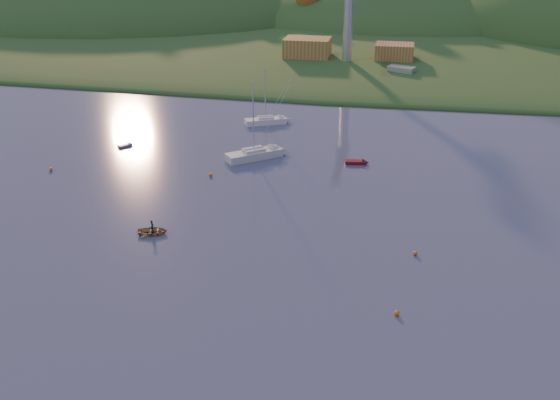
% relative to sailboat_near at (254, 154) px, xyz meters
% --- Properties ---
extents(far_shore, '(620.00, 220.00, 1.50)m').
position_rel_sailboat_near_xyz_m(far_shore, '(6.08, 171.27, -0.78)').
color(far_shore, '#264E1F').
rests_on(far_shore, ground).
extents(shore_slope, '(640.00, 150.00, 7.00)m').
position_rel_sailboat_near_xyz_m(shore_slope, '(6.08, 106.27, -0.78)').
color(shore_slope, '#264E1F').
rests_on(shore_slope, ground).
extents(hill_left, '(170.00, 140.00, 44.00)m').
position_rel_sailboat_near_xyz_m(hill_left, '(-83.92, 141.27, -0.78)').
color(hill_left, '#264E1F').
rests_on(hill_left, ground).
extents(hill_center, '(140.00, 120.00, 36.00)m').
position_rel_sailboat_near_xyz_m(hill_center, '(16.08, 151.27, -0.78)').
color(hill_center, '#264E1F').
rests_on(hill_center, ground).
extents(hillside_trees, '(280.00, 50.00, 32.00)m').
position_rel_sailboat_near_xyz_m(hillside_trees, '(6.08, 126.27, -0.78)').
color(hillside_trees, '#164018').
rests_on(hillside_trees, ground).
extents(wharf, '(42.00, 16.00, 2.40)m').
position_rel_sailboat_near_xyz_m(wharf, '(11.08, 63.27, 0.42)').
color(wharf, slate).
rests_on(wharf, ground).
extents(shed_west, '(11.00, 8.00, 4.80)m').
position_rel_sailboat_near_xyz_m(shed_west, '(-1.92, 64.27, 4.02)').
color(shed_west, olive).
rests_on(shed_west, wharf).
extents(shed_east, '(9.00, 7.00, 4.00)m').
position_rel_sailboat_near_xyz_m(shed_east, '(19.08, 65.27, 3.62)').
color(shed_east, olive).
rests_on(shed_east, wharf).
extents(sailboat_near, '(8.46, 7.58, 12.16)m').
position_rel_sailboat_near_xyz_m(sailboat_near, '(0.00, 0.00, 0.00)').
color(sailboat_near, silver).
rests_on(sailboat_near, ground).
extents(sailboat_far, '(7.57, 5.18, 10.19)m').
position_rel_sailboat_near_xyz_m(sailboat_far, '(-2.09, 17.60, -0.10)').
color(sailboat_far, white).
rests_on(sailboat_far, ground).
extents(canoe, '(4.05, 3.33, 0.73)m').
position_rel_sailboat_near_xyz_m(canoe, '(-5.86, -26.75, -0.41)').
color(canoe, '#9E8157').
rests_on(canoe, ground).
extents(paddler, '(0.49, 0.62, 1.50)m').
position_rel_sailboat_near_xyz_m(paddler, '(-5.86, -26.75, -0.03)').
color(paddler, black).
rests_on(paddler, ground).
extents(red_tender, '(3.74, 1.70, 1.23)m').
position_rel_sailboat_near_xyz_m(red_tender, '(16.22, 0.90, -0.52)').
color(red_tender, '#5A0C16').
rests_on(red_tender, ground).
extents(grey_dinghy, '(2.48, 2.72, 1.01)m').
position_rel_sailboat_near_xyz_m(grey_dinghy, '(-21.50, 1.64, -0.57)').
color(grey_dinghy, slate).
rests_on(grey_dinghy, ground).
extents(work_vessel, '(14.61, 9.20, 3.54)m').
position_rel_sailboat_near_xyz_m(work_vessel, '(21.08, 53.88, 0.48)').
color(work_vessel, slate).
rests_on(work_vessel, ground).
extents(buoy_0, '(0.50, 0.50, 0.50)m').
position_rel_sailboat_near_xyz_m(buoy_0, '(22.81, -37.83, -0.53)').
color(buoy_0, orange).
rests_on(buoy_0, ground).
extents(buoy_1, '(0.50, 0.50, 0.50)m').
position_rel_sailboat_near_xyz_m(buoy_1, '(24.49, -25.88, -0.53)').
color(buoy_1, orange).
rests_on(buoy_1, ground).
extents(buoy_2, '(0.50, 0.50, 0.50)m').
position_rel_sailboat_near_xyz_m(buoy_2, '(-28.14, -10.82, -0.53)').
color(buoy_2, orange).
rests_on(buoy_2, ground).
extents(buoy_3, '(0.50, 0.50, 0.50)m').
position_rel_sailboat_near_xyz_m(buoy_3, '(-4.45, -8.28, -0.53)').
color(buoy_3, orange).
rests_on(buoy_3, ground).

